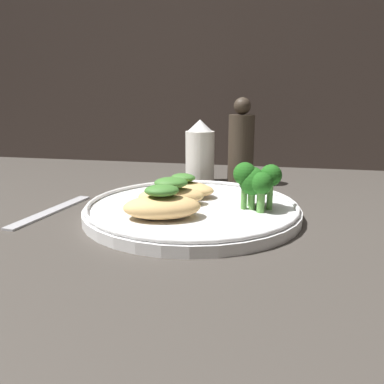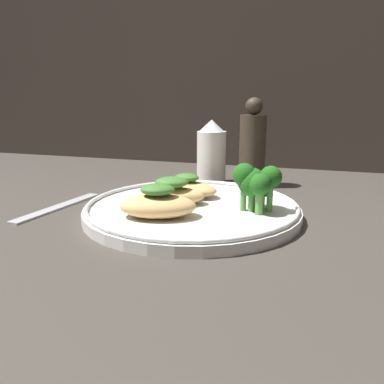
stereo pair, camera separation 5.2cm
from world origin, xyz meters
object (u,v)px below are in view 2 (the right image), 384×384
sauce_bottle (211,153)px  pepper_grinder (252,147)px  plate (192,209)px  broccoli_bunch (256,182)px

sauce_bottle → pepper_grinder: pepper_grinder is taller
plate → pepper_grinder: size_ratio=1.84×
broccoli_bunch → pepper_grinder: pepper_grinder is taller
sauce_bottle → pepper_grinder: size_ratio=0.75×
sauce_bottle → pepper_grinder: bearing=0.0°
broccoli_bunch → pepper_grinder: 21.32cm
broccoli_bunch → sauce_bottle: bearing=119.5°
plate → sauce_bottle: bearing=98.2°
broccoli_bunch → sauce_bottle: (-11.82, 20.85, 0.57)cm
plate → sauce_bottle: (-3.09, 21.44, 4.85)cm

